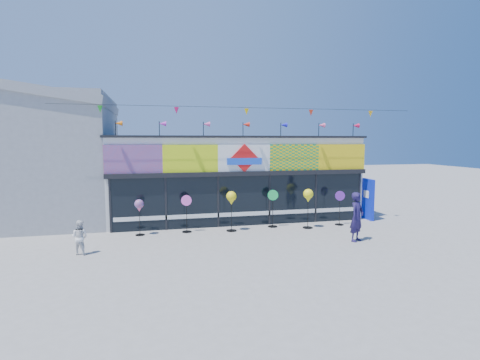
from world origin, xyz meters
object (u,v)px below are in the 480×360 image
object	(u,v)px
spinner_2	(231,199)
child	(80,237)
adult_man	(357,217)
blue_sign	(368,199)
spinner_0	(139,207)
spinner_5	(340,207)
spinner_4	(308,197)
spinner_1	(187,213)
spinner_3	(273,207)

from	to	relation	value
spinner_2	child	bearing A→B (deg)	-160.28
adult_man	blue_sign	bearing A→B (deg)	19.45
spinner_0	spinner_5	world-z (taller)	spinner_5
spinner_2	spinner_4	size ratio (longest dim) A/B	0.99
spinner_1	spinner_5	distance (m)	6.99
spinner_3	spinner_5	world-z (taller)	spinner_3
spinner_4	spinner_5	size ratio (longest dim) A/B	1.11
spinner_5	adult_man	bearing A→B (deg)	-104.72
spinner_3	blue_sign	bearing A→B (deg)	6.11
spinner_1	child	size ratio (longest dim) A/B	1.34
spinner_5	child	size ratio (longest dim) A/B	1.33
blue_sign	spinner_3	size ratio (longest dim) A/B	1.19
adult_man	spinner_3	bearing A→B (deg)	95.03
spinner_3	child	world-z (taller)	spinner_3
spinner_3	adult_man	distance (m)	3.86
blue_sign	spinner_2	size ratio (longest dim) A/B	1.16
blue_sign	spinner_0	distance (m)	10.90
blue_sign	spinner_3	xyz separation A→B (m)	(-5.08, -0.54, -0.12)
spinner_0	spinner_1	distance (m)	1.96
spinner_1	child	bearing A→B (deg)	-149.24
spinner_4	adult_man	size ratio (longest dim) A/B	0.92
spinner_1	adult_man	xyz separation A→B (m)	(6.28, -2.91, 0.11)
blue_sign	spinner_4	distance (m)	3.82
spinner_2	spinner_3	size ratio (longest dim) A/B	1.03
blue_sign	spinner_4	bearing A→B (deg)	-161.38
blue_sign	spinner_1	distance (m)	8.97
spinner_5	child	distance (m)	11.02
spinner_0	spinner_2	bearing A→B (deg)	-2.16
spinner_2	adult_man	size ratio (longest dim) A/B	0.91
spinner_4	spinner_5	world-z (taller)	spinner_4
spinner_5	spinner_2	bearing A→B (deg)	-179.80
spinner_3	spinner_4	world-z (taller)	spinner_4
spinner_5	child	world-z (taller)	spinner_5
spinner_5	adult_man	xyz separation A→B (m)	(-0.71, -2.70, 0.12)
spinner_5	child	bearing A→B (deg)	-169.17
spinner_4	adult_man	world-z (taller)	adult_man
spinner_0	child	world-z (taller)	spinner_0
spinner_2	spinner_0	bearing A→B (deg)	177.84
adult_man	spinner_1	bearing A→B (deg)	121.42
spinner_1	spinner_5	size ratio (longest dim) A/B	1.01
spinner_3	child	bearing A→B (deg)	-162.79
spinner_2	spinner_4	bearing A→B (deg)	-3.91
spinner_4	spinner_5	distance (m)	1.79
blue_sign	spinner_2	bearing A→B (deg)	-171.29
child	spinner_3	bearing A→B (deg)	-140.67
spinner_3	adult_man	world-z (taller)	adult_man
spinner_1	spinner_4	distance (m)	5.36
spinner_0	spinner_4	size ratio (longest dim) A/B	0.85
spinner_1	child	distance (m)	4.47
spinner_0	spinner_2	xyz separation A→B (m)	(3.82, -0.14, 0.19)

